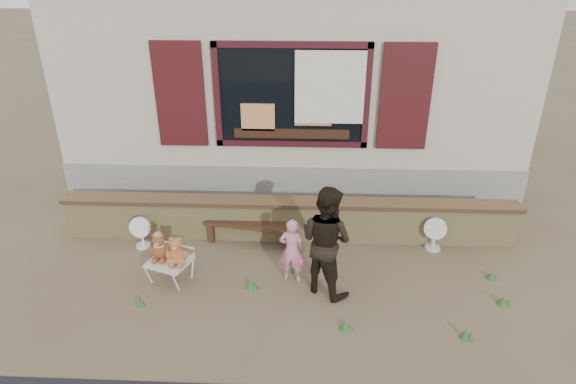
{
  "coord_description": "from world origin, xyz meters",
  "views": [
    {
      "loc": [
        0.27,
        -5.62,
        4.02
      ],
      "look_at": [
        0.0,
        0.6,
        1.0
      ],
      "focal_mm": 30.0,
      "sensor_mm": 36.0,
      "label": 1
    }
  ],
  "objects_px": {
    "bench": "(251,228)",
    "teddy_bear_right": "(177,250)",
    "adult": "(326,241)",
    "folding_chair": "(170,262)",
    "child": "(292,251)",
    "teddy_bear_left": "(159,246)"
  },
  "relations": [
    {
      "from": "bench",
      "to": "folding_chair",
      "type": "xyz_separation_m",
      "value": [
        -1.0,
        -1.02,
        0.03
      ]
    },
    {
      "from": "folding_chair",
      "to": "child",
      "type": "distance_m",
      "value": 1.68
    },
    {
      "from": "child",
      "to": "teddy_bear_left",
      "type": "bearing_deg",
      "value": 9.48
    },
    {
      "from": "folding_chair",
      "to": "teddy_bear_right",
      "type": "relative_size",
      "value": 1.59
    },
    {
      "from": "teddy_bear_left",
      "to": "teddy_bear_right",
      "type": "xyz_separation_m",
      "value": [
        0.26,
        -0.1,
        0.01
      ]
    },
    {
      "from": "folding_chair",
      "to": "teddy_bear_left",
      "type": "height_order",
      "value": "teddy_bear_left"
    },
    {
      "from": "bench",
      "to": "adult",
      "type": "height_order",
      "value": "adult"
    },
    {
      "from": "bench",
      "to": "adult",
      "type": "relative_size",
      "value": 0.96
    },
    {
      "from": "folding_chair",
      "to": "child",
      "type": "bearing_deg",
      "value": 23.05
    },
    {
      "from": "bench",
      "to": "child",
      "type": "xyz_separation_m",
      "value": [
        0.66,
        -0.93,
        0.21
      ]
    },
    {
      "from": "teddy_bear_left",
      "to": "teddy_bear_right",
      "type": "relative_size",
      "value": 0.97
    },
    {
      "from": "teddy_bear_right",
      "to": "adult",
      "type": "height_order",
      "value": "adult"
    },
    {
      "from": "folding_chair",
      "to": "child",
      "type": "xyz_separation_m",
      "value": [
        1.67,
        0.08,
        0.18
      ]
    },
    {
      "from": "bench",
      "to": "folding_chair",
      "type": "height_order",
      "value": "bench"
    },
    {
      "from": "teddy_bear_left",
      "to": "teddy_bear_right",
      "type": "height_order",
      "value": "teddy_bear_right"
    },
    {
      "from": "bench",
      "to": "teddy_bear_right",
      "type": "bearing_deg",
      "value": -120.0
    },
    {
      "from": "bench",
      "to": "adult",
      "type": "bearing_deg",
      "value": -35.9
    },
    {
      "from": "folding_chair",
      "to": "teddy_bear_right",
      "type": "bearing_deg",
      "value": 0.0
    },
    {
      "from": "child",
      "to": "adult",
      "type": "xyz_separation_m",
      "value": [
        0.45,
        -0.19,
        0.29
      ]
    },
    {
      "from": "teddy_bear_left",
      "to": "child",
      "type": "bearing_deg",
      "value": 21.3
    },
    {
      "from": "folding_chair",
      "to": "adult",
      "type": "xyz_separation_m",
      "value": [
        2.11,
        -0.1,
        0.47
      ]
    },
    {
      "from": "teddy_bear_right",
      "to": "adult",
      "type": "xyz_separation_m",
      "value": [
        1.98,
        -0.06,
        0.23
      ]
    }
  ]
}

